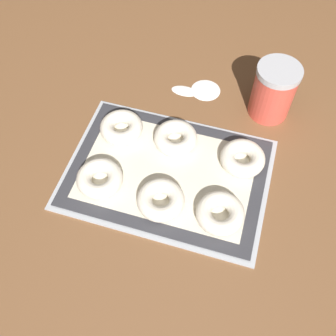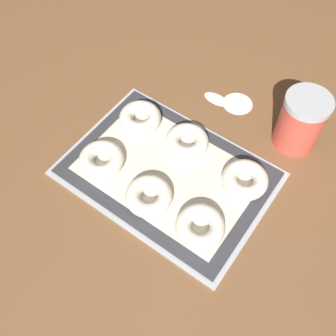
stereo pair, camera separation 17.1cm
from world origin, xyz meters
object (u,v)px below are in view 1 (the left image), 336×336
object	(u,v)px
bagel_front_center	(161,200)
flour_canister	(273,91)
bagel_back_left	(121,127)
bagel_front_right	(220,213)
baking_tray	(168,174)
bagel_back_right	(242,158)
bagel_front_left	(100,178)
bagel_back_center	(175,138)

from	to	relation	value
bagel_front_center	flour_canister	size ratio (longest dim) A/B	0.72
bagel_back_left	flour_canister	distance (m)	0.41
flour_canister	bagel_front_right	bearing A→B (deg)	-98.92
baking_tray	bagel_front_right	xyz separation A→B (m)	(0.15, -0.08, 0.03)
bagel_back_left	bagel_back_right	bearing A→B (deg)	-0.90
bagel_front_left	baking_tray	bearing A→B (deg)	27.00
bagel_back_left	bagel_back_center	distance (m)	0.14
bagel_back_center	bagel_back_right	distance (m)	0.18
bagel_front_left	flour_canister	world-z (taller)	flour_canister
bagel_front_center	bagel_back_left	xyz separation A→B (m)	(-0.16, 0.17, 0.00)
bagel_back_center	flour_canister	bearing A→B (deg)	41.13
bagel_back_left	flour_canister	size ratio (longest dim) A/B	0.72
baking_tray	bagel_back_right	bearing A→B (deg)	25.57
bagel_front_right	bagel_front_left	bearing A→B (deg)	178.55
bagel_front_right	bagel_back_center	world-z (taller)	same
baking_tray	bagel_back_center	distance (m)	0.10
bagel_back_left	bagel_back_right	world-z (taller)	same
flour_canister	bagel_front_left	bearing A→B (deg)	-134.88
baking_tray	bagel_back_right	xyz separation A→B (m)	(0.17, 0.08, 0.03)
bagel_front_center	flour_canister	xyz separation A→B (m)	(0.20, 0.37, 0.05)
bagel_back_right	bagel_front_right	bearing A→B (deg)	-97.11
baking_tray	bagel_back_center	xyz separation A→B (m)	(-0.01, 0.09, 0.03)
flour_canister	bagel_back_right	bearing A→B (deg)	-100.40
bagel_front_left	bagel_front_right	xyz separation A→B (m)	(0.29, -0.01, 0.00)
baking_tray	bagel_front_center	world-z (taller)	bagel_front_center
baking_tray	bagel_front_left	xyz separation A→B (m)	(-0.15, -0.08, 0.03)
baking_tray	bagel_back_center	world-z (taller)	bagel_back_center
bagel_front_right	bagel_back_left	xyz separation A→B (m)	(-0.30, 0.17, 0.00)
bagel_front_left	bagel_front_center	size ratio (longest dim) A/B	1.00
bagel_front_left	bagel_back_left	xyz separation A→B (m)	(-0.00, 0.16, 0.00)
bagel_front_center	bagel_front_right	size ratio (longest dim) A/B	1.00
flour_canister	baking_tray	bearing A→B (deg)	-126.29
baking_tray	bagel_front_left	size ratio (longest dim) A/B	4.44
bagel_front_left	bagel_front_right	size ratio (longest dim) A/B	1.00
bagel_front_center	bagel_back_left	world-z (taller)	same
bagel_back_center	bagel_front_center	bearing A→B (deg)	-84.69
bagel_back_right	bagel_back_left	bearing A→B (deg)	179.10
bagel_front_left	bagel_back_right	bearing A→B (deg)	26.24
bagel_back_center	flour_canister	world-z (taller)	flour_canister
baking_tray	flour_canister	bearing A→B (deg)	53.71
baking_tray	bagel_front_right	distance (m)	0.17
baking_tray	bagel_front_right	bearing A→B (deg)	-29.25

